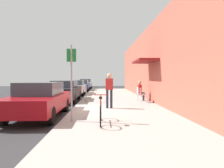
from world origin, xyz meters
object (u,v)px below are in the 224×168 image
object	(u,v)px
parked_car_1	(65,91)
parking_meter	(86,90)
parked_car_2	(75,87)
pedestrian_standing	(109,88)
cafe_chair_1	(140,93)
parked_car_4	(86,84)
bicycle_0	(101,112)
parked_car_0	(40,99)
street_sign	(71,77)
cafe_chair_0	(142,94)
parked_car_3	(82,85)
seated_patron_1	(141,90)

from	to	relation	value
parked_car_1	parking_meter	distance (m)	2.04
parked_car_2	pedestrian_standing	xyz separation A→B (m)	(2.88, -9.06, 0.40)
parked_car_2	parking_meter	size ratio (longest dim) A/B	3.33
cafe_chair_1	parked_car_4	bearing A→B (deg)	105.90
pedestrian_standing	bicycle_0	bearing A→B (deg)	-96.81
parked_car_0	cafe_chair_1	world-z (taller)	parked_car_0
parked_car_4	street_sign	distance (m)	23.42
street_sign	cafe_chair_0	world-z (taller)	street_sign
parked_car_0	parked_car_3	bearing A→B (deg)	90.00
parked_car_2	cafe_chair_1	size ratio (longest dim) A/B	5.06
parked_car_1	bicycle_0	bearing A→B (deg)	-70.56
parked_car_4	pedestrian_standing	size ratio (longest dim) A/B	2.59
parked_car_1	cafe_chair_1	xyz separation A→B (m)	(4.95, -0.73, -0.11)
parked_car_1	cafe_chair_0	world-z (taller)	parked_car_1
parking_meter	bicycle_0	xyz separation A→B (m)	(0.94, -5.75, -0.41)
parked_car_4	pedestrian_standing	distance (m)	20.66
parked_car_3	parking_meter	distance (m)	12.34
parked_car_2	parked_car_4	size ratio (longest dim) A/B	1.00
parked_car_3	bicycle_0	xyz separation A→B (m)	(2.49, -17.99, -0.22)
street_sign	parked_car_1	bearing A→B (deg)	102.60
parked_car_1	bicycle_0	xyz separation A→B (m)	(2.49, -7.07, -0.26)
parked_car_0	parked_car_1	size ratio (longest dim) A/B	1.00
parked_car_2	parked_car_3	bearing A→B (deg)	90.00
parked_car_4	pedestrian_standing	bearing A→B (deg)	-81.98
seated_patron_1	pedestrian_standing	world-z (taller)	pedestrian_standing
parked_car_3	cafe_chair_1	xyz separation A→B (m)	(4.95, -11.66, -0.08)
cafe_chair_1	bicycle_0	bearing A→B (deg)	-111.20
parked_car_3	cafe_chair_1	bearing A→B (deg)	-67.00
parked_car_0	seated_patron_1	world-z (taller)	parked_car_0
parked_car_4	cafe_chair_1	xyz separation A→B (m)	(4.95, -17.38, -0.12)
parked_car_1	street_sign	size ratio (longest dim) A/B	1.69
parking_meter	parked_car_0	bearing A→B (deg)	-111.12
parked_car_2	street_sign	bearing A→B (deg)	-82.85
street_sign	pedestrian_standing	size ratio (longest dim) A/B	1.53
cafe_chair_1	parked_car_2	bearing A→B (deg)	129.59
street_sign	pedestrian_standing	bearing A→B (deg)	64.51
parked_car_0	pedestrian_standing	size ratio (longest dim) A/B	2.59
parking_meter	parked_car_2	bearing A→B (deg)	103.28
parked_car_1	parked_car_3	size ratio (longest dim) A/B	1.00
cafe_chair_0	parked_car_2	bearing A→B (deg)	125.76
parked_car_1	bicycle_0	distance (m)	7.50
parked_car_0	parked_car_2	xyz separation A→B (m)	(0.00, 10.58, -0.01)
parked_car_2	parked_car_3	world-z (taller)	parked_car_2
parked_car_1	parked_car_4	world-z (taller)	parked_car_4
bicycle_0	seated_patron_1	bearing A→B (deg)	68.33
parked_car_4	street_sign	size ratio (longest dim) A/B	1.69
parked_car_2	cafe_chair_0	distance (m)	8.48
parking_meter	cafe_chair_1	xyz separation A→B (m)	(3.40, 0.58, -0.26)
street_sign	cafe_chair_1	world-z (taller)	street_sign
parked_car_2	seated_patron_1	world-z (taller)	seated_patron_1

